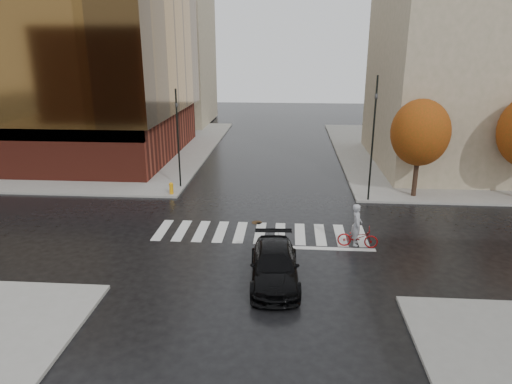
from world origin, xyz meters
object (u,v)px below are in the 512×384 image
sedan (274,266)px  cyclist (357,233)px  traffic_light_ne (374,130)px  traffic_light_nw (178,133)px  fire_hydrant (171,188)px

sedan → cyclist: 5.63m
cyclist → traffic_light_ne: size_ratio=0.29×
sedan → traffic_light_ne: (5.81, 11.13, 4.05)m
sedan → traffic_light_nw: bearing=115.6°
traffic_light_nw → fire_hydrant: size_ratio=8.37×
cyclist → traffic_light_nw: traffic_light_nw is taller
sedan → traffic_light_ne: 13.19m
traffic_light_nw → fire_hydrant: bearing=-11.2°
traffic_light_ne → traffic_light_nw: bearing=13.7°
traffic_light_ne → fire_hydrant: 13.93m
sedan → cyclist: cyclist is taller
cyclist → traffic_light_ne: (1.72, 7.26, 4.01)m
sedan → traffic_light_nw: traffic_light_nw is taller
sedan → fire_hydrant: bearing=120.1°
cyclist → traffic_light_ne: bearing=-6.1°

